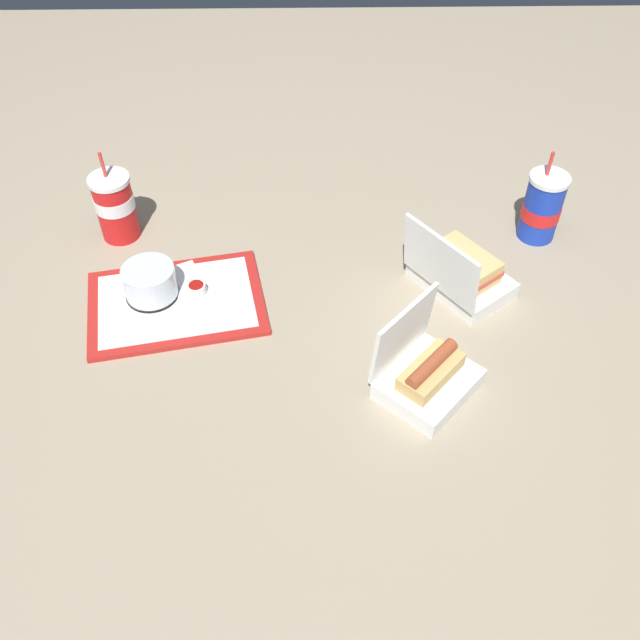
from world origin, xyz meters
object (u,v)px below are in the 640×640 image
(cake_container, at_px, (150,283))
(clamshell_sandwich_back, at_px, (460,273))
(ketchup_cup, at_px, (197,289))
(plastic_fork, at_px, (208,322))
(soda_cup_corner, at_px, (115,206))
(soda_cup_front, at_px, (542,207))
(clamshell_hotdog_front, at_px, (426,374))
(food_tray, at_px, (176,303))

(cake_container, xyz_separation_m, clamshell_sandwich_back, (-0.66, -0.02, -0.00))
(ketchup_cup, relative_size, plastic_fork, 0.36)
(cake_container, xyz_separation_m, soda_cup_corner, (0.11, -0.22, 0.04))
(clamshell_sandwich_back, bearing_deg, cake_container, 2.05)
(ketchup_cup, height_order, soda_cup_front, soda_cup_front)
(plastic_fork, distance_m, clamshell_hotdog_front, 0.46)
(clamshell_hotdog_front, distance_m, clamshell_sandwich_back, 0.30)
(food_tray, bearing_deg, clamshell_hotdog_front, 155.01)
(cake_container, bearing_deg, clamshell_hotdog_front, 155.44)
(soda_cup_corner, bearing_deg, clamshell_hotdog_front, 144.34)
(plastic_fork, bearing_deg, soda_cup_corner, -81.64)
(ketchup_cup, distance_m, clamshell_hotdog_front, 0.53)
(cake_container, distance_m, clamshell_hotdog_front, 0.61)
(ketchup_cup, bearing_deg, soda_cup_front, -165.66)
(clamshell_sandwich_back, distance_m, soda_cup_corner, 0.80)
(ketchup_cup, height_order, soda_cup_corner, soda_cup_corner)
(food_tray, bearing_deg, soda_cup_front, -164.93)
(clamshell_sandwich_back, distance_m, soda_cup_front, 0.28)
(plastic_fork, xyz_separation_m, soda_cup_front, (-0.75, -0.29, 0.07))
(clamshell_hotdog_front, height_order, soda_cup_corner, soda_cup_corner)
(cake_container, distance_m, clamshell_sandwich_back, 0.66)
(soda_cup_corner, bearing_deg, soda_cup_front, 178.90)
(clamshell_hotdog_front, relative_size, soda_cup_corner, 1.05)
(cake_container, distance_m, ketchup_cup, 0.10)
(soda_cup_front, bearing_deg, clamshell_hotdog_front, 55.13)
(clamshell_hotdog_front, distance_m, soda_cup_corner, 0.82)
(clamshell_sandwich_back, bearing_deg, food_tray, 4.00)
(food_tray, height_order, ketchup_cup, ketchup_cup)
(food_tray, distance_m, plastic_fork, 0.10)
(ketchup_cup, relative_size, soda_cup_corner, 0.18)
(plastic_fork, bearing_deg, soda_cup_front, 172.40)
(clamshell_hotdog_front, relative_size, soda_cup_front, 1.03)
(clamshell_sandwich_back, bearing_deg, clamshell_hotdog_front, 68.95)
(food_tray, xyz_separation_m, ketchup_cup, (-0.04, -0.02, 0.02))
(food_tray, xyz_separation_m, clamshell_hotdog_front, (-0.50, 0.24, 0.04))
(cake_container, relative_size, clamshell_hotdog_front, 0.49)
(ketchup_cup, xyz_separation_m, soda_cup_front, (-0.78, -0.20, 0.05))
(ketchup_cup, bearing_deg, clamshell_sandwich_back, -177.94)
(clamshell_sandwich_back, xyz_separation_m, soda_cup_corner, (0.77, -0.20, 0.04))
(food_tray, relative_size, soda_cup_corner, 1.86)
(soda_cup_front, bearing_deg, ketchup_cup, 14.34)
(clamshell_hotdog_front, distance_m, soda_cup_front, 0.56)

